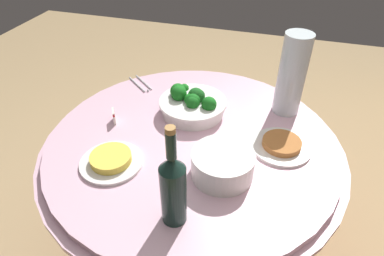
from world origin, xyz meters
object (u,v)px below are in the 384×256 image
object	(u,v)px
food_plate_fried_egg	(111,160)
label_placard_front	(114,115)
plate_stack	(223,164)
wine_bottle	(173,188)
decorative_fruit_vase	(291,78)
broccoli_bowl	(192,104)
food_plate_peanuts	(281,145)
serving_tongs	(141,84)

from	to	relation	value
food_plate_fried_egg	label_placard_front	distance (m)	0.25
plate_stack	label_placard_front	xyz separation A→B (m)	(-0.17, -0.48, -0.01)
plate_stack	label_placard_front	bearing A→B (deg)	-108.96
wine_bottle	decorative_fruit_vase	distance (m)	0.72
broccoli_bowl	wine_bottle	size ratio (longest dim) A/B	0.83
food_plate_peanuts	broccoli_bowl	bearing A→B (deg)	-108.06
decorative_fruit_vase	label_placard_front	distance (m)	0.73
broccoli_bowl	food_plate_fried_egg	size ratio (longest dim) A/B	1.27
decorative_fruit_vase	food_plate_fried_egg	distance (m)	0.77
plate_stack	food_plate_fried_egg	distance (m)	0.39
serving_tongs	label_placard_front	bearing A→B (deg)	3.05
plate_stack	food_plate_peanuts	distance (m)	0.27
food_plate_fried_egg	decorative_fruit_vase	bearing A→B (deg)	132.65
serving_tongs	food_plate_fried_egg	bearing A→B (deg)	12.75
food_plate_fried_egg	label_placard_front	world-z (taller)	label_placard_front
broccoli_bowl	label_placard_front	world-z (taller)	broccoli_bowl
broccoli_bowl	decorative_fruit_vase	world-z (taller)	decorative_fruit_vase
plate_stack	serving_tongs	xyz separation A→B (m)	(-0.47, -0.50, -0.04)
broccoli_bowl	food_plate_peanuts	size ratio (longest dim) A/B	1.27
food_plate_fried_egg	label_placard_front	xyz separation A→B (m)	(-0.23, -0.10, 0.02)
serving_tongs	decorative_fruit_vase	bearing A→B (deg)	88.30
broccoli_bowl	decorative_fruit_vase	xyz separation A→B (m)	(-0.13, 0.37, 0.11)
broccoli_bowl	wine_bottle	bearing A→B (deg)	11.09
plate_stack	food_plate_fried_egg	size ratio (longest dim) A/B	0.95
broccoli_bowl	food_plate_fried_egg	bearing A→B (deg)	-25.61
serving_tongs	label_placard_front	distance (m)	0.31
wine_bottle	decorative_fruit_vase	size ratio (longest dim) A/B	0.99
food_plate_peanuts	decorative_fruit_vase	bearing A→B (deg)	-178.92
broccoli_bowl	wine_bottle	xyz separation A→B (m)	(0.53, 0.10, 0.08)
decorative_fruit_vase	food_plate_fried_egg	bearing A→B (deg)	-47.35
serving_tongs	food_plate_peanuts	xyz separation A→B (m)	(0.28, 0.68, 0.01)
wine_bottle	food_plate_fried_egg	bearing A→B (deg)	-118.33
food_plate_peanuts	food_plate_fried_egg	distance (m)	0.62
plate_stack	decorative_fruit_vase	distance (m)	0.50
plate_stack	food_plate_peanuts	world-z (taller)	plate_stack
wine_bottle	food_plate_fried_egg	world-z (taller)	wine_bottle
plate_stack	label_placard_front	distance (m)	0.51
broccoli_bowl	food_plate_peanuts	world-z (taller)	broccoli_bowl
plate_stack	decorative_fruit_vase	xyz separation A→B (m)	(-0.45, 0.17, 0.11)
broccoli_bowl	wine_bottle	distance (m)	0.55
plate_stack	label_placard_front	world-z (taller)	plate_stack
decorative_fruit_vase	food_plate_peanuts	xyz separation A→B (m)	(0.26, 0.00, -0.14)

